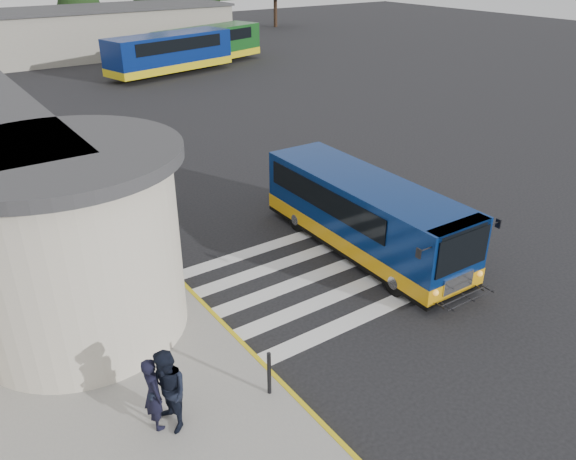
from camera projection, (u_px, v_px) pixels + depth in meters
ground at (311, 261)px, 17.99m from camera, size 140.00×140.00×0.00m
curb_strip at (143, 245)px, 18.81m from camera, size 0.12×34.00×0.16m
crosswalk at (314, 276)px, 17.14m from camera, size 8.00×5.35×0.01m
depot_building at (86, 32)px, 50.86m from camera, size 26.40×8.40×4.20m
transit_bus at (364, 217)px, 18.19m from camera, size 3.16×8.72×2.44m
pedestrian_a at (154, 393)px, 11.27m from camera, size 0.44×0.64×1.69m
pedestrian_b at (167, 392)px, 11.16m from camera, size 0.79×0.97×1.88m
bollard at (269, 373)px, 12.21m from camera, size 0.09×0.09×1.10m
far_bus_a at (169, 52)px, 43.61m from camera, size 10.66×5.08×2.65m
far_bus_b at (209, 44)px, 47.55m from camera, size 10.48×5.75×2.60m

